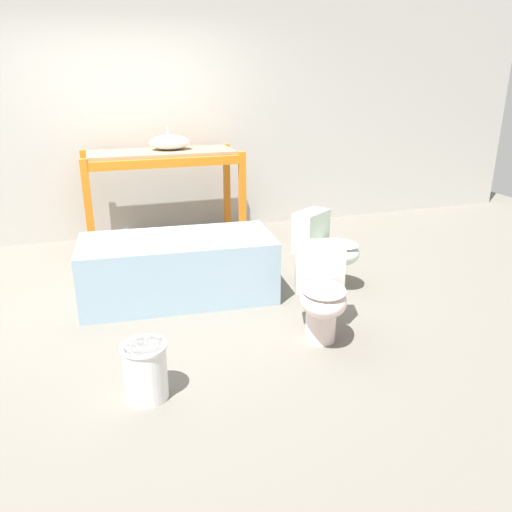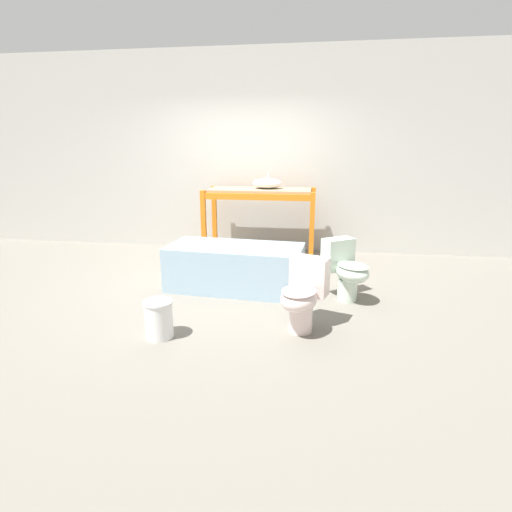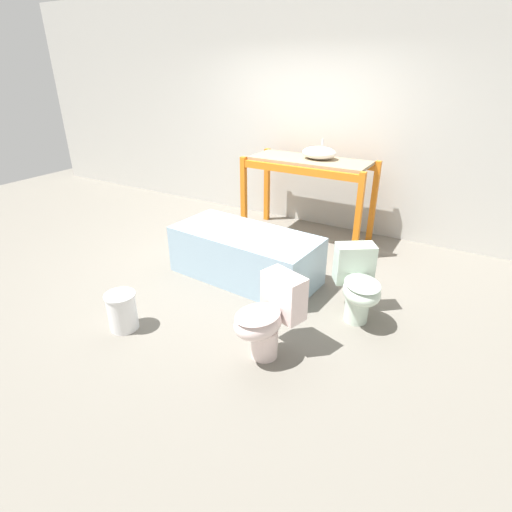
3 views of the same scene
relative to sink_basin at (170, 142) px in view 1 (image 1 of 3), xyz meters
name	(u,v)px [view 1 (image 1 of 3)]	position (x,y,z in m)	size (l,w,h in m)	color
ground_plane	(150,292)	(-0.45, -1.30, -1.16)	(12.00, 12.00, 0.00)	slate
warehouse_wall_rear	(120,99)	(-0.45, 0.56, 0.44)	(10.80, 0.08, 3.20)	beige
shelving_rack	(162,169)	(-0.10, -0.05, -0.27)	(1.68, 0.73, 1.08)	orange
sink_basin	(170,142)	(0.00, 0.00, 0.00)	(0.44, 0.35, 0.24)	white
bathtub_main	(178,264)	(-0.21, -1.48, -0.85)	(1.68, 0.87, 0.55)	#99B7CC
toilet_near	(321,291)	(0.66, -2.52, -0.79)	(0.51, 0.66, 0.68)	silver
toilet_far	(326,248)	(1.12, -1.65, -0.79)	(0.61, 0.68, 0.68)	silver
bucket_white	(146,370)	(-0.65, -2.88, -0.98)	(0.27, 0.27, 0.36)	white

